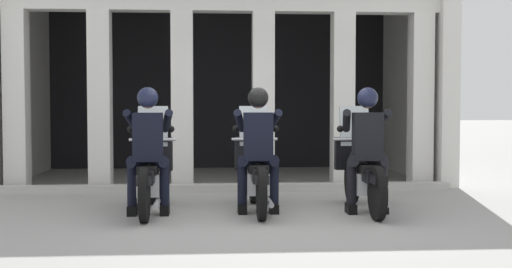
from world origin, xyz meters
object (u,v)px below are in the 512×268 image
Objects in this scene: police_officer_left at (148,139)px; police_officer_center at (258,139)px; motorcycle_center at (256,171)px; police_officer_right at (367,139)px; motorcycle_right at (362,171)px; motorcycle_left at (150,172)px.

police_officer_center is at bearing -10.13° from police_officer_left.
police_officer_right is at bearing -22.12° from motorcycle_center.
police_officer_left is 1.00× the size of police_officer_center.
motorcycle_right is at bearing 1.23° from police_officer_center.
motorcycle_right is at bearing -10.61° from motorcycle_center.
motorcycle_center is 1.29× the size of police_officer_right.
police_officer_right is (2.73, -0.35, 0.44)m from motorcycle_left.
motorcycle_left is at bearing 175.15° from motorcycle_center.
motorcycle_left is 1.29× the size of police_officer_left.
motorcycle_left and motorcycle_center have the same top height.
police_officer_right is (1.37, -0.10, 0.00)m from police_officer_center.
motorcycle_left is 1.45m from police_officer_center.
motorcycle_right is at bearing -7.08° from police_officer_left.
police_officer_left is 2.78m from motorcycle_right.
police_officer_center is at bearing 174.88° from motorcycle_right.
police_officer_left is at bearing 171.86° from motorcycle_right.
motorcycle_left is 1.37m from motorcycle_center.
police_officer_left reaches higher than motorcycle_right.
police_officer_center is 0.78× the size of motorcycle_right.
motorcycle_left is 0.52m from police_officer_left.
motorcycle_left is 1.29× the size of police_officer_right.
police_officer_left is at bearing 175.15° from police_officer_center.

